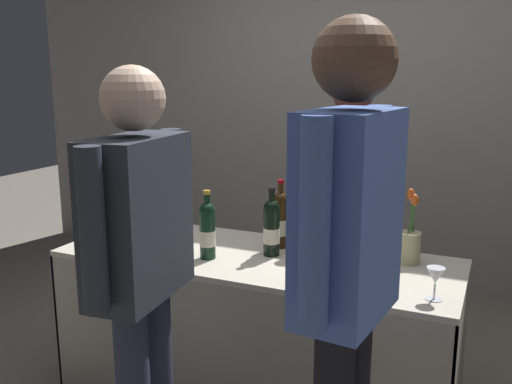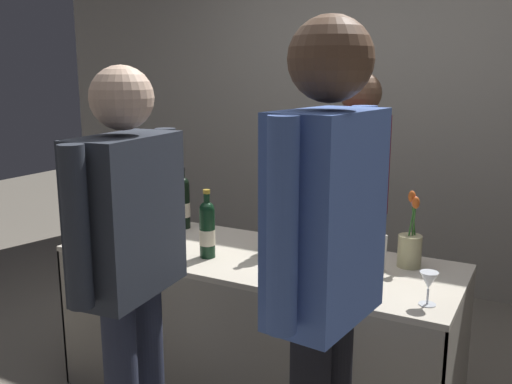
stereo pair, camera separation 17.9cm
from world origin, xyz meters
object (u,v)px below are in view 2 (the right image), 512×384
Objects in this scene: tasting_table at (256,300)px; vendor_presenter at (357,192)px; wine_glass_near_vendor at (137,215)px; featured_wine_bottle at (183,202)px; wine_glass_mid at (429,281)px; wine_glass_near_taster at (173,215)px; taster_foreground_right at (129,249)px; display_bottle_0 at (272,227)px; flower_vase at (410,246)px.

vendor_presenter is (0.27, 0.64, 0.43)m from tasting_table.
vendor_presenter reaches higher than wine_glass_near_vendor.
wine_glass_mid is at bearing -16.94° from featured_wine_bottle.
wine_glass_near_vendor is at bearing 172.02° from wine_glass_mid.
wine_glass_near_taster is at bearing 168.33° from tasting_table.
wine_glass_near_taster is 0.09× the size of taster_foreground_right.
display_bottle_0 is at bearing 162.91° from wine_glass_mid.
wine_glass_mid is at bearing -7.98° from wine_glass_near_vendor.
wine_glass_near_vendor is 0.09× the size of vendor_presenter.
vendor_presenter is at bearing 32.71° from wine_glass_near_vendor.
display_bottle_0 is at bearing 25.94° from tasting_table.
taster_foreground_right is (-0.39, -1.37, 0.01)m from vendor_presenter.
display_bottle_0 is 0.79m from wine_glass_mid.
vendor_presenter reaches higher than tasting_table.
wine_glass_near_taster is at bearing 22.02° from taster_foreground_right.
taster_foreground_right is at bearing -130.86° from flower_vase.
tasting_table is at bearing 166.24° from wine_glass_mid.
display_bottle_0 is 0.95× the size of flower_vase.
wine_glass_near_vendor is at bearing -178.73° from display_bottle_0.
wine_glass_near_taster is 0.09× the size of vendor_presenter.
display_bottle_0 is at bearing -7.65° from wine_glass_near_taster.
wine_glass_near_vendor is at bearing -147.60° from wine_glass_near_taster.
wine_glass_mid is at bearing -17.09° from display_bottle_0.
wine_glass_near_taster is (-0.55, 0.11, 0.32)m from tasting_table.
display_bottle_0 is 2.55× the size of wine_glass_mid.
flower_vase is at bearing 42.74° from vendor_presenter.
flower_vase is at bearing -46.13° from taster_foreground_right.
taster_foreground_right is at bearing -13.69° from vendor_presenter.
wine_glass_mid is (1.53, -0.21, -0.01)m from wine_glass_near_vendor.
featured_wine_bottle is 1.45m from wine_glass_mid.
flower_vase is 1.20m from taster_foreground_right.
wine_glass_mid is at bearing 35.35° from vendor_presenter.
vendor_presenter is at bearing 123.17° from wine_glass_mid.
display_bottle_0 reaches higher than wine_glass_near_taster.
tasting_table is 13.28× the size of wine_glass_near_taster.
wine_glass_near_taster is 0.98m from vendor_presenter.
wine_glass_mid is (0.82, -0.20, 0.31)m from tasting_table.
taster_foreground_right is at bearing -103.83° from display_bottle_0.
wine_glass_mid is 0.90× the size of wine_glass_near_taster.
tasting_table is 1.16× the size of taster_foreground_right.
wine_glass_near_vendor is (-0.14, -0.21, -0.04)m from featured_wine_bottle.
taster_foreground_right is at bearing -51.34° from wine_glass_near_vendor.
wine_glass_mid is 0.41m from flower_vase.
wine_glass_near_vendor reaches higher than wine_glass_mid.
wine_glass_near_taster is at bearing -55.05° from vendor_presenter.
display_bottle_0 reaches higher than wine_glass_mid.
display_bottle_0 is 2.17× the size of wine_glass_near_vendor.
tasting_table is 5.54× the size of featured_wine_bottle.
wine_glass_mid is 1.01m from vendor_presenter.
wine_glass_mid is 0.08× the size of taster_foreground_right.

